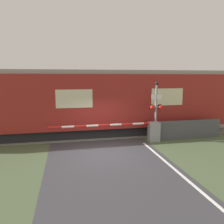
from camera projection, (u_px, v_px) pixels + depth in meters
ground_plane at (104, 152)px, 10.52m from camera, size 80.00×80.00×0.00m
track_bed at (94, 133)px, 14.09m from camera, size 36.00×3.20×0.13m
train at (74, 102)px, 13.51m from camera, size 20.04×3.05×4.01m
crossing_barrier at (145, 130)px, 12.16m from camera, size 6.09×0.44×1.16m
signal_post at (156, 108)px, 12.01m from camera, size 0.80×0.26×3.35m
roadside_fence at (190, 129)px, 12.88m from camera, size 3.94×0.06×1.10m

